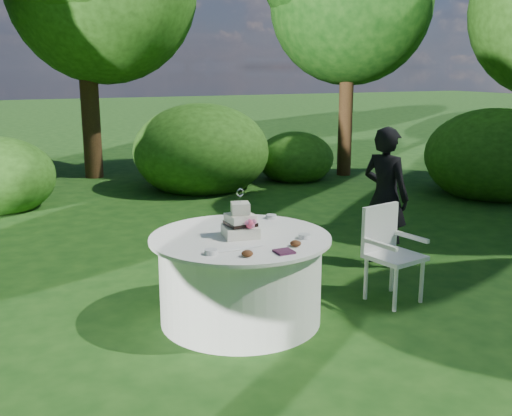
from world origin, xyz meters
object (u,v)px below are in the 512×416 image
at_px(cake, 241,224).
at_px(chair, 388,246).
at_px(napkins, 284,252).
at_px(guest, 385,197).
at_px(table, 240,278).

bearing_deg(cake, chair, -4.39).
height_order(napkins, guest, guest).
distance_m(napkins, chair, 1.46).
distance_m(table, chair, 1.49).
relative_size(napkins, guest, 0.09).
xyz_separation_m(table, cake, (-0.01, -0.02, 0.50)).
xyz_separation_m(napkins, cake, (-0.12, 0.56, 0.10)).
xyz_separation_m(napkins, table, (-0.11, 0.59, -0.39)).
bearing_deg(cake, napkins, -77.85).
distance_m(guest, chair, 1.09).
relative_size(table, chair, 1.72).
bearing_deg(napkins, table, 101.10).
height_order(napkins, cake, cake).
height_order(table, cake, cake).
height_order(cake, chair, cake).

